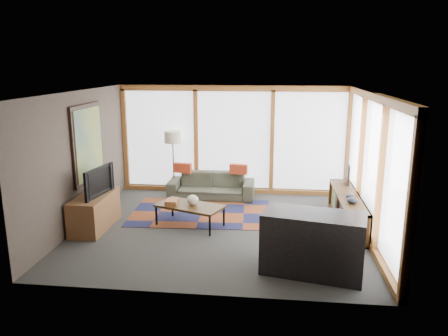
# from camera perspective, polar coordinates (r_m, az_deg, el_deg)

# --- Properties ---
(ground) EXTENTS (5.50, 5.50, 0.00)m
(ground) POSITION_cam_1_polar(r_m,az_deg,el_deg) (8.50, -0.31, -7.86)
(ground) COLOR #31312F
(ground) RESTS_ON ground
(room_envelope) EXTENTS (5.52, 5.02, 2.62)m
(room_envelope) POSITION_cam_1_polar(r_m,az_deg,el_deg) (8.58, 3.41, 3.03)
(room_envelope) COLOR #3F352D
(room_envelope) RESTS_ON ground
(rug) EXTENTS (3.01, 2.02, 0.01)m
(rug) POSITION_cam_1_polar(r_m,az_deg,el_deg) (9.34, -2.97, -5.84)
(rug) COLOR brown
(rug) RESTS_ON ground
(sofa) EXTENTS (2.01, 0.79, 0.58)m
(sofa) POSITION_cam_1_polar(r_m,az_deg,el_deg) (10.30, -1.67, -2.29)
(sofa) COLOR #35382B
(sofa) RESTS_ON ground
(pillow_left) EXTENTS (0.43, 0.19, 0.23)m
(pillow_left) POSITION_cam_1_polar(r_m,az_deg,el_deg) (10.33, -5.40, 0.02)
(pillow_left) COLOR #B2381C
(pillow_left) RESTS_ON sofa
(pillow_right) EXTENTS (0.43, 0.19, 0.23)m
(pillow_right) POSITION_cam_1_polar(r_m,az_deg,el_deg) (10.17, 1.91, -0.14)
(pillow_right) COLOR #B2381C
(pillow_right) RESTS_ON sofa
(floor_lamp) EXTENTS (0.39, 0.39, 1.55)m
(floor_lamp) POSITION_cam_1_polar(r_m,az_deg,el_deg) (10.46, -6.63, 0.59)
(floor_lamp) COLOR #2F2216
(floor_lamp) RESTS_ON ground
(coffee_table) EXTENTS (1.42, 1.05, 0.43)m
(coffee_table) POSITION_cam_1_polar(r_m,az_deg,el_deg) (8.58, -4.46, -6.18)
(coffee_table) COLOR #36240F
(coffee_table) RESTS_ON ground
(book_stack) EXTENTS (0.23, 0.28, 0.09)m
(book_stack) POSITION_cam_1_polar(r_m,az_deg,el_deg) (8.56, -6.84, -4.45)
(book_stack) COLOR #985529
(book_stack) RESTS_ON coffee_table
(vase) EXTENTS (0.27, 0.27, 0.20)m
(vase) POSITION_cam_1_polar(r_m,az_deg,el_deg) (8.48, -4.13, -4.19)
(vase) COLOR beige
(vase) RESTS_ON coffee_table
(bookshelf) EXTENTS (0.44, 2.40, 0.60)m
(bookshelf) POSITION_cam_1_polar(r_m,az_deg,el_deg) (8.94, 15.81, -5.25)
(bookshelf) COLOR #36240F
(bookshelf) RESTS_ON ground
(bowl_a) EXTENTS (0.23, 0.23, 0.10)m
(bowl_a) POSITION_cam_1_polar(r_m,az_deg,el_deg) (8.35, 16.42, -4.08)
(bowl_a) COLOR black
(bowl_a) RESTS_ON bookshelf
(bowl_b) EXTENTS (0.19, 0.19, 0.09)m
(bowl_b) POSITION_cam_1_polar(r_m,az_deg,el_deg) (8.64, 16.15, -3.55)
(bowl_b) COLOR black
(bowl_b) RESTS_ON bookshelf
(shelf_picture) EXTENTS (0.04, 0.32, 0.42)m
(shelf_picture) POSITION_cam_1_polar(r_m,az_deg,el_deg) (9.57, 15.84, -0.83)
(shelf_picture) COLOR black
(shelf_picture) RESTS_ON bookshelf
(tv_console) EXTENTS (0.55, 1.32, 0.66)m
(tv_console) POSITION_cam_1_polar(r_m,az_deg,el_deg) (8.77, -16.53, -5.46)
(tv_console) COLOR brown
(tv_console) RESTS_ON ground
(television) EXTENTS (0.28, 0.97, 0.55)m
(television) POSITION_cam_1_polar(r_m,az_deg,el_deg) (8.57, -16.51, -1.65)
(television) COLOR black
(television) RESTS_ON tv_console
(bar_counter) EXTENTS (1.60, 1.00, 0.94)m
(bar_counter) POSITION_cam_1_polar(r_m,az_deg,el_deg) (6.76, 11.52, -9.62)
(bar_counter) COLOR black
(bar_counter) RESTS_ON ground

